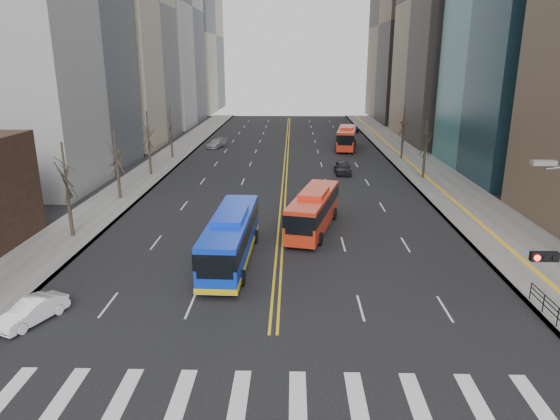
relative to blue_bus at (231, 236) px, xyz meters
The scene contains 14 objects.
ground 14.90m from the blue_bus, 77.57° to the right, with size 220.00×220.00×0.00m, color black.
sidewalk_right 36.94m from the blue_bus, 55.91° to the left, with size 7.00×130.00×0.15m, color slate.
sidewalk_left 33.38m from the blue_bus, 113.55° to the left, with size 5.00×130.00×0.15m, color slate.
crosswalk 14.90m from the blue_bus, 77.57° to the right, with size 26.70×4.00×0.01m.
centerline 40.72m from the blue_bus, 85.51° to the left, with size 0.55×100.00×0.01m.
pedestrian_railing 19.44m from the blue_bus, 25.77° to the right, with size 0.06×6.06×1.02m.
street_trees 20.73m from the blue_bus, 101.24° to the left, with size 35.20×47.20×7.60m.
blue_bus is the anchor object (origin of this frame).
red_bus_near 8.87m from the blue_bus, 49.35° to the left, with size 4.76×10.57×3.29m.
red_bus_far 47.94m from the blue_bus, 74.96° to the left, with size 4.06×11.14×3.46m.
car_white 12.63m from the blue_bus, 137.82° to the right, with size 1.32×3.78×1.25m, color white.
car_dark_mid 29.81m from the blue_bus, 70.09° to the left, with size 1.83×4.54×1.55m, color black.
car_silver 47.57m from the blue_bus, 99.62° to the left, with size 1.85×4.56×1.32m, color #98979C.
car_dark_far 68.02m from the blue_bus, 76.96° to the left, with size 2.15×4.67×1.30m, color black.
Camera 1 is at (0.90, -16.83, 12.95)m, focal length 32.00 mm.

